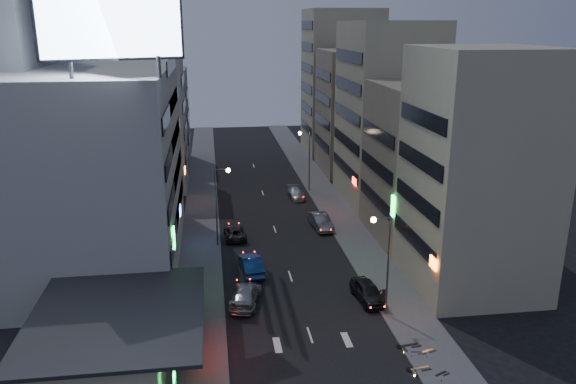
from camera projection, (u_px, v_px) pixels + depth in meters
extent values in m
plane|color=black|center=(321.00, 367.00, 36.93)|extent=(180.00, 180.00, 0.00)
cube|color=#4C4C4F|center=(201.00, 220.00, 64.30)|extent=(4.00, 120.00, 0.12)
cube|color=#4C4C4F|center=(338.00, 214.00, 66.42)|extent=(4.00, 120.00, 0.12)
cube|color=#ACA787|center=(104.00, 343.00, 36.45)|extent=(8.00, 12.00, 3.60)
cube|color=black|center=(117.00, 315.00, 36.02)|extent=(11.00, 13.00, 0.25)
cube|color=black|center=(182.00, 319.00, 36.75)|extent=(0.12, 4.00, 0.90)
cube|color=#FF1E14|center=(183.00, 319.00, 36.76)|extent=(0.04, 3.70, 0.70)
cube|color=#A5A5A1|center=(96.00, 169.00, 51.04)|extent=(14.00, 24.00, 18.00)
cube|color=#ACA787|center=(477.00, 172.00, 45.99)|extent=(10.00, 11.00, 20.00)
cube|color=gray|center=(429.00, 163.00, 57.54)|extent=(11.00, 12.00, 16.00)
cube|color=#ACA787|center=(387.00, 114.00, 68.93)|extent=(10.00, 14.00, 22.00)
cube|color=#A5A5A1|center=(142.00, 115.00, 74.66)|extent=(11.00, 10.00, 20.00)
cube|color=gray|center=(149.00, 118.00, 87.64)|extent=(12.00, 10.00, 15.00)
cube|color=gray|center=(359.00, 112.00, 83.80)|extent=(11.00, 12.00, 18.00)
cube|color=#ACA787|center=(341.00, 82.00, 96.27)|extent=(12.00, 12.00, 24.00)
cylinder|color=#595B60|center=(71.00, 68.00, 38.88)|extent=(0.30, 0.30, 1.50)
cylinder|color=#595B60|center=(159.00, 67.00, 39.67)|extent=(0.30, 0.30, 1.50)
cube|color=black|center=(111.00, 23.00, 38.42)|extent=(9.52, 3.75, 5.00)
cube|color=#AECCE9|center=(112.00, 23.00, 38.24)|extent=(9.04, 3.34, 4.60)
cylinder|color=#595B60|center=(388.00, 267.00, 42.27)|extent=(0.16, 0.16, 8.00)
cylinder|color=#595B60|center=(382.00, 218.00, 41.05)|extent=(1.40, 0.10, 0.10)
sphere|color=#FFD88C|center=(374.00, 220.00, 41.00)|extent=(0.44, 0.44, 0.44)
cylinder|color=#595B60|center=(216.00, 208.00, 55.77)|extent=(0.16, 0.16, 8.00)
cylinder|color=#595B60|center=(222.00, 169.00, 54.73)|extent=(1.40, 0.10, 0.10)
sphere|color=#FFD88C|center=(228.00, 170.00, 54.84)|extent=(0.44, 0.44, 0.44)
cylinder|color=#595B60|center=(309.00, 161.00, 74.50)|extent=(0.16, 0.16, 8.00)
cylinder|color=#595B60|center=(304.00, 132.00, 73.28)|extent=(1.40, 0.10, 0.10)
sphere|color=#FFD88C|center=(300.00, 133.00, 73.23)|extent=(0.44, 0.44, 0.44)
imported|color=black|center=(368.00, 292.00, 45.60)|extent=(2.34, 4.78, 1.57)
imported|color=gray|center=(321.00, 221.00, 61.72)|extent=(2.25, 5.03, 1.60)
imported|color=#242428|center=(235.00, 232.00, 58.92)|extent=(2.37, 4.69, 1.27)
imported|color=#AFB4B8|center=(296.00, 193.00, 72.38)|extent=(2.03, 4.56, 1.30)
imported|color=navy|center=(251.00, 265.00, 50.61)|extent=(2.17, 5.11, 1.64)
imported|color=#94989C|center=(246.00, 295.00, 45.10)|extent=(3.25, 5.58, 1.52)
imported|color=black|center=(383.00, 299.00, 43.90)|extent=(0.67, 0.47, 1.77)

